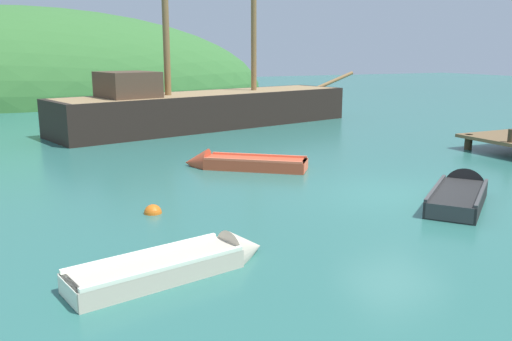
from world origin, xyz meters
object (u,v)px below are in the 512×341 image
at_px(rowboat_far, 460,196).
at_px(rowboat_outer_left, 238,165).
at_px(sailing_ship, 207,114).
at_px(buoy_orange, 153,213).
at_px(rowboat_center, 184,266).

xyz_separation_m(rowboat_far, rowboat_outer_left, (-3.46, 5.87, -0.02)).
bearing_deg(sailing_ship, rowboat_outer_left, -118.20).
relative_size(rowboat_outer_left, buoy_orange, 8.95).
height_order(sailing_ship, buoy_orange, sailing_ship).
height_order(rowboat_far, rowboat_outer_left, rowboat_far).
bearing_deg(sailing_ship, rowboat_far, -99.70).
distance_m(sailing_ship, rowboat_far, 15.26).
bearing_deg(sailing_ship, buoy_orange, -128.87).
xyz_separation_m(rowboat_outer_left, buoy_orange, (-3.70, -3.61, -0.11)).
xyz_separation_m(sailing_ship, rowboat_center, (-6.57, -16.50, -0.51)).
relative_size(rowboat_center, rowboat_outer_left, 1.00).
bearing_deg(rowboat_center, sailing_ship, 56.50).
height_order(rowboat_center, rowboat_outer_left, rowboat_outer_left).
bearing_deg(rowboat_far, rowboat_center, 152.05).
xyz_separation_m(rowboat_far, buoy_orange, (-7.16, 2.26, -0.13)).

